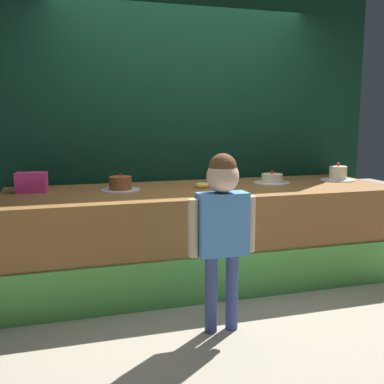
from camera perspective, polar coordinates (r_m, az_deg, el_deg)
ground_plane at (r=3.79m, az=4.10°, el=-13.20°), size 12.00×12.00×0.00m
stage_platform at (r=4.15m, az=1.41°, el=-5.18°), size 3.38×1.14×0.82m
curtain_backdrop at (r=4.66m, az=-1.14°, el=9.57°), size 4.06×0.08×2.95m
child_figure at (r=3.06m, az=3.75°, el=-3.25°), size 0.47×0.21×1.21m
pink_box at (r=4.06m, az=-19.14°, el=1.12°), size 0.26×0.18×0.17m
donut at (r=4.10m, az=1.27°, el=0.83°), size 0.13×0.13×0.04m
cake_left at (r=3.98m, az=-8.80°, el=0.94°), size 0.33×0.33×0.14m
cake_center at (r=4.44m, az=9.82°, el=1.56°), size 0.34×0.34×0.12m
cake_right at (r=4.80m, az=17.52°, el=2.09°), size 0.33×0.33×0.17m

